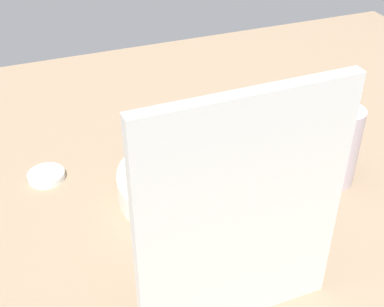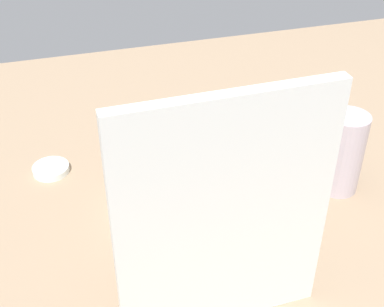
{
  "view_description": "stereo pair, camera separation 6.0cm",
  "coord_description": "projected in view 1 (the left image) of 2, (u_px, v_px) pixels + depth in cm",
  "views": [
    {
      "loc": [
        30.08,
        70.24,
        62.07
      ],
      "look_at": [
        2.52,
        -1.33,
        8.77
      ],
      "focal_mm": 49.28,
      "sensor_mm": 36.0,
      "label": 1
    },
    {
      "loc": [
        24.35,
        72.19,
        62.07
      ],
      "look_at": [
        2.52,
        -1.33,
        8.77
      ],
      "focal_mm": 49.28,
      "sensor_mm": 36.0,
      "label": 2
    }
  ],
  "objects": [
    {
      "name": "cutting_board",
      "position": [
        242.0,
        219.0,
        0.65
      ],
      "size": [
        28.03,
        2.38,
        36.0
      ],
      "primitive_type": "cube",
      "rotation": [
        0.0,
        0.0,
        0.02
      ],
      "color": "white",
      "rests_on": "ground_plane"
    },
    {
      "name": "ground_plane",
      "position": [
        207.0,
        199.0,
        0.99
      ],
      "size": [
        180.0,
        140.0,
        3.0
      ],
      "primitive_type": "cube",
      "color": "#9A8064"
    },
    {
      "name": "orange_front_left",
      "position": [
        163.0,
        143.0,
        0.96
      ],
      "size": [
        7.96,
        7.96,
        7.96
      ],
      "primitive_type": "sphere",
      "color": "orange",
      "rests_on": "fruit_bowl"
    },
    {
      "name": "jar_lid",
      "position": [
        46.0,
        176.0,
        1.01
      ],
      "size": [
        7.07,
        7.07,
        1.35
      ],
      "primitive_type": "cylinder",
      "color": "white",
      "rests_on": "ground_plane"
    },
    {
      "name": "fruit_bowl",
      "position": [
        192.0,
        182.0,
        0.97
      ],
      "size": [
        27.41,
        27.41,
        4.77
      ],
      "primitive_type": "cylinder",
      "color": "white",
      "rests_on": "ground_plane"
    },
    {
      "name": "banana_bunch",
      "position": [
        211.0,
        157.0,
        0.94
      ],
      "size": [
        7.71,
        18.16,
        6.2
      ],
      "color": "yellow",
      "rests_on": "fruit_bowl"
    },
    {
      "name": "orange_front_right",
      "position": [
        187.0,
        170.0,
        0.89
      ],
      "size": [
        7.96,
        7.96,
        7.96
      ],
      "primitive_type": "sphere",
      "color": "orange",
      "rests_on": "fruit_bowl"
    },
    {
      "name": "orange_center",
      "position": [
        225.0,
        139.0,
        0.97
      ],
      "size": [
        7.96,
        7.96,
        7.96
      ],
      "primitive_type": "sphere",
      "color": "orange",
      "rests_on": "fruit_bowl"
    },
    {
      "name": "thermos_tumbler",
      "position": [
        339.0,
        146.0,
        0.97
      ],
      "size": [
        7.43,
        7.43,
        15.55
      ],
      "primitive_type": "cylinder",
      "color": "#BFB0BB",
      "rests_on": "ground_plane"
    }
  ]
}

